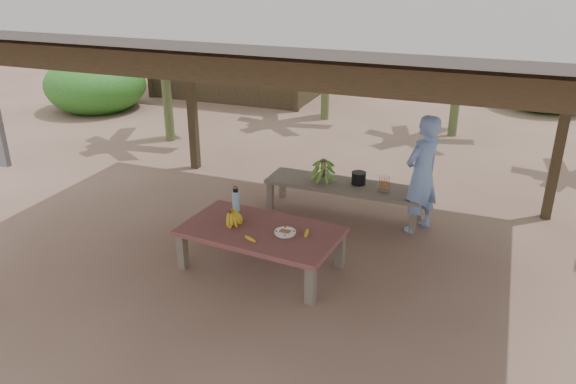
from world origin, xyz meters
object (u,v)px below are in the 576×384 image
at_px(work_table, 261,234).
at_px(bench, 344,188).
at_px(ripe_banana_bunch, 230,216).
at_px(plate, 285,232).
at_px(woman, 422,174).
at_px(cooking_pot, 359,178).
at_px(water_flask, 236,200).

relative_size(work_table, bench, 0.85).
xyz_separation_m(ripe_banana_bunch, plate, (0.71, -0.02, -0.07)).
height_order(bench, plate, plate).
bearing_deg(bench, ripe_banana_bunch, -115.25).
bearing_deg(woman, cooking_pot, -72.33).
bearing_deg(work_table, cooking_pot, 75.62).
bearing_deg(bench, work_table, -103.92).
height_order(plate, water_flask, water_flask).
bearing_deg(plate, woman, 53.37).
height_order(ripe_banana_bunch, woman, woman).
height_order(ripe_banana_bunch, water_flask, water_flask).
xyz_separation_m(work_table, cooking_pot, (0.67, 1.87, 0.10)).
distance_m(bench, cooking_pot, 0.24).
bearing_deg(bench, plate, -94.54).
relative_size(work_table, cooking_pot, 9.62).
bearing_deg(cooking_pot, woman, -13.40).
height_order(plate, cooking_pot, cooking_pot).
bearing_deg(water_flask, cooking_pot, 52.77).
bearing_deg(water_flask, ripe_banana_bunch, -76.22).
distance_m(bench, plate, 1.82).
xyz_separation_m(ripe_banana_bunch, water_flask, (-0.08, 0.34, 0.05)).
xyz_separation_m(ripe_banana_bunch, cooking_pot, (1.07, 1.86, -0.05)).
bearing_deg(ripe_banana_bunch, plate, -1.85).
relative_size(work_table, woman, 1.19).
height_order(bench, water_flask, water_flask).
distance_m(bench, water_flask, 1.75).
bearing_deg(woman, ripe_banana_bunch, -18.68).
xyz_separation_m(plate, cooking_pot, (0.36, 1.88, 0.02)).
bearing_deg(ripe_banana_bunch, bench, 63.72).
relative_size(work_table, plate, 7.66).
bearing_deg(water_flask, bench, 56.21).
height_order(work_table, ripe_banana_bunch, ripe_banana_bunch).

